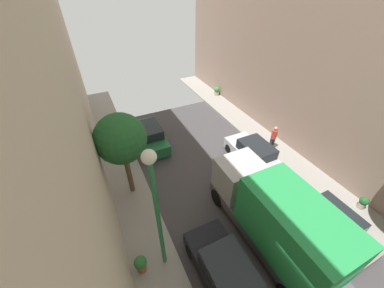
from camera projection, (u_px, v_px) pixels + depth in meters
The scene contains 11 objects.
parked_car_left_3 at pixel (227, 274), 8.51m from camera, with size 1.78×4.20×1.57m.
parked_car_left_4 at pixel (149, 136), 15.73m from camera, with size 1.78×4.20×1.57m.
parked_car_right_2 at pixel (327, 222), 10.30m from camera, with size 1.78×4.20×1.57m.
parked_car_right_3 at pixel (254, 154), 14.12m from camera, with size 1.78×4.20×1.57m.
delivery_truck at pixel (275, 217), 9.28m from camera, with size 2.26×6.60×3.38m.
pedestrian at pixel (274, 137), 15.03m from camera, with size 0.40×0.36×1.72m.
street_tree_0 at pixel (121, 139), 10.42m from camera, with size 2.45×2.45×4.79m.
potted_plant_1 at pixel (217, 91), 22.03m from camera, with size 0.53×0.53×0.83m.
potted_plant_2 at pixel (363, 202), 11.39m from camera, with size 0.44×0.44×0.74m.
potted_plant_3 at pixel (141, 264), 8.93m from camera, with size 0.51×0.51×0.83m.
lamp_post at pixel (156, 202), 7.08m from camera, with size 0.44×0.44×6.03m.
Camera 1 is at (-5.50, -1.14, 9.85)m, focal length 20.90 mm.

